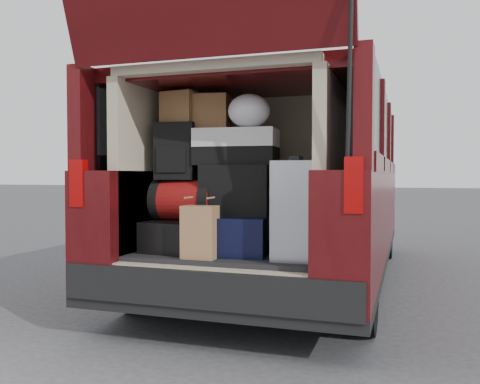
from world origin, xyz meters
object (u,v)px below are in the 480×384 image
(red_duffel, at_px, (184,200))
(twotone_duffel, at_px, (236,147))
(black_hardshell, at_px, (182,235))
(navy_hardshell, at_px, (235,234))
(silver_roller, at_px, (296,210))
(kraft_bag, at_px, (200,232))
(black_soft_case, at_px, (238,190))
(backpack, at_px, (176,151))

(red_duffel, relative_size, twotone_duffel, 0.78)
(black_hardshell, xyz_separation_m, navy_hardshell, (0.38, 0.03, 0.02))
(navy_hardshell, bearing_deg, silver_roller, -19.89)
(kraft_bag, height_order, black_soft_case, black_soft_case)
(silver_roller, bearing_deg, backpack, 171.58)
(kraft_bag, distance_m, black_soft_case, 0.44)
(red_duffel, distance_m, twotone_duffel, 0.51)
(black_hardshell, distance_m, twotone_duffel, 0.72)
(navy_hardshell, xyz_separation_m, backpack, (-0.43, -0.02, 0.56))
(backpack, bearing_deg, twotone_duffel, 3.99)
(silver_roller, relative_size, twotone_duffel, 1.10)
(kraft_bag, bearing_deg, navy_hardshell, 66.31)
(silver_roller, distance_m, backpack, 0.95)
(backpack, relative_size, twotone_duffel, 0.71)
(twotone_duffel, bearing_deg, navy_hardshell, -82.12)
(silver_roller, height_order, twotone_duffel, twotone_duffel)
(black_soft_case, height_order, twotone_duffel, twotone_duffel)
(navy_hardshell, xyz_separation_m, twotone_duffel, (-0.01, 0.06, 0.59))
(backpack, bearing_deg, black_soft_case, -1.34)
(black_hardshell, relative_size, black_soft_case, 1.11)
(black_hardshell, xyz_separation_m, silver_roller, (0.82, -0.07, 0.20))
(silver_roller, distance_m, twotone_duffel, 0.63)
(red_duffel, bearing_deg, navy_hardshell, 0.47)
(black_hardshell, bearing_deg, kraft_bag, -40.46)
(black_hardshell, xyz_separation_m, twotone_duffel, (0.37, 0.09, 0.61))
(navy_hardshell, height_order, silver_roller, silver_roller)
(kraft_bag, xyz_separation_m, red_duffel, (-0.24, 0.30, 0.18))
(backpack, height_order, twotone_duffel, backpack)
(silver_roller, bearing_deg, black_hardshell, 171.93)
(black_hardshell, xyz_separation_m, backpack, (-0.04, 0.01, 0.58))
(kraft_bag, height_order, twotone_duffel, twotone_duffel)
(navy_hardshell, bearing_deg, black_hardshell, 178.60)
(navy_hardshell, distance_m, kraft_bag, 0.34)
(navy_hardshell, xyz_separation_m, silver_roller, (0.44, -0.11, 0.18))
(navy_hardshell, distance_m, backpack, 0.70)
(black_hardshell, relative_size, red_duffel, 1.20)
(red_duffel, distance_m, backpack, 0.34)
(twotone_duffel, bearing_deg, kraft_bag, -112.00)
(backpack, xyz_separation_m, twotone_duffel, (0.41, 0.08, 0.03))
(black_hardshell, bearing_deg, silver_roller, 2.02)
(silver_roller, relative_size, red_duffel, 1.41)
(navy_hardshell, height_order, red_duffel, red_duffel)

